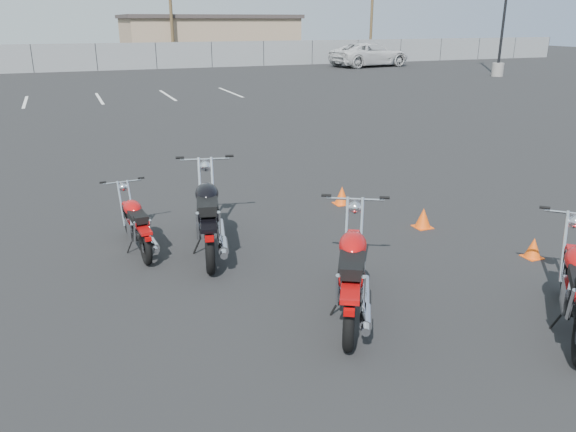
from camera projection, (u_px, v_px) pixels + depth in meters
name	position (u px, v px, depth m)	size (l,w,h in m)	color
ground	(291.00, 277.00, 7.56)	(120.00, 120.00, 0.00)	black
motorcycle_front_red	(136.00, 224.00, 8.34)	(0.70, 1.81, 0.88)	black
motorcycle_second_black	(209.00, 216.00, 8.27)	(1.07, 2.42, 1.19)	black
motorcycle_third_red	(352.00, 273.00, 6.47)	(1.52, 2.18, 1.12)	black
training_cone_near	(342.00, 195.00, 10.51)	(0.28, 0.28, 0.34)	#FF530D
training_cone_far	(423.00, 218.00, 9.32)	(0.28, 0.28, 0.33)	#FF530D
training_cone_extra	(533.00, 248.00, 8.14)	(0.25, 0.25, 0.30)	#FF530D
light_pole_east	(503.00, 22.00, 33.47)	(0.80, 0.70, 11.63)	gray
chainlink_fence	(96.00, 57.00, 37.93)	(80.06, 0.06, 1.80)	slate
tan_building_east	(208.00, 37.00, 49.01)	(14.40, 9.40, 3.70)	#9A8063
utility_pole_c	(170.00, 0.00, 42.29)	(1.80, 0.24, 9.00)	#483721
utility_pole_d	(372.00, 3.00, 49.48)	(1.80, 0.24, 9.00)	#483721
parking_line_stripes	(63.00, 100.00, 24.21)	(15.12, 4.00, 0.01)	silver
white_van	(370.00, 48.00, 41.36)	(7.04, 2.82, 2.68)	silver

